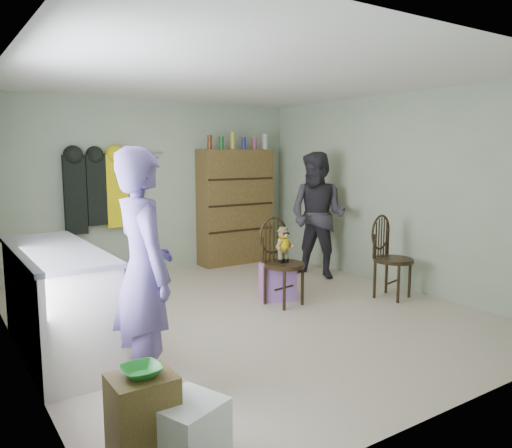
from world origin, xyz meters
TOP-DOWN VIEW (x-y plane):
  - ground_plane at (0.00, 0.00)m, footprint 5.00×5.00m
  - room_walls at (0.00, 0.53)m, footprint 5.00×5.00m
  - counter at (-1.95, 0.00)m, footprint 0.64×1.86m
  - stool at (-1.90, -1.88)m, footprint 0.35×0.30m
  - bowl at (-1.90, -1.88)m, footprint 0.23×0.23m
  - plastic_tub at (-1.69, -2.02)m, footprint 0.47×0.46m
  - chair_front at (0.53, 0.10)m, footprint 0.52×0.52m
  - chair_far at (1.78, -0.40)m, footprint 0.54×0.54m
  - striped_bag at (0.61, 0.28)m, footprint 0.49×0.44m
  - person_left at (-1.57, -1.09)m, footprint 0.45×0.66m
  - person_right at (1.72, 0.84)m, footprint 0.95×1.05m
  - dresser at (1.25, 2.30)m, footprint 1.20×0.39m
  - coat_rack at (-0.83, 2.38)m, footprint 1.42×0.12m

SIDE VIEW (x-z plane):
  - ground_plane at x=0.00m, z-range 0.00..0.00m
  - plastic_tub at x=-1.69m, z-range 0.00..0.35m
  - striped_bag at x=0.61m, z-range 0.00..0.42m
  - stool at x=-1.90m, z-range 0.00..0.51m
  - counter at x=-1.95m, z-range 0.00..0.94m
  - bowl at x=-1.90m, z-range 0.51..0.56m
  - chair_far at x=1.78m, z-range 0.04..1.04m
  - chair_front at x=0.53m, z-range 0.08..1.10m
  - person_right at x=1.72m, z-range 0.00..1.76m
  - person_left at x=-1.57m, z-range 0.00..1.79m
  - dresser at x=1.25m, z-range -0.13..1.95m
  - coat_rack at x=-0.83m, z-range 0.70..1.80m
  - room_walls at x=0.00m, z-range -0.92..4.08m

